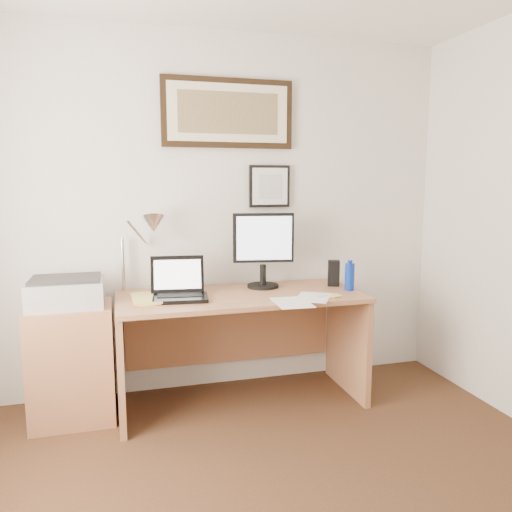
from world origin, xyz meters
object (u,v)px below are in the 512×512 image
object	(u,v)px
book	(132,300)
laptop	(179,289)
desk	(238,325)
printer	(66,292)
side_cabinet	(72,363)
water_bottle	(350,277)
lcd_monitor	(263,246)

from	to	relation	value
book	laptop	size ratio (longest dim) A/B	0.83
desk	printer	xyz separation A→B (m)	(-1.08, -0.03, 0.30)
side_cabinet	printer	distance (m)	0.45
book	laptop	distance (m)	0.30
side_cabinet	printer	size ratio (longest dim) A/B	1.66
book	printer	distance (m)	0.40
water_bottle	lcd_monitor	xyz separation A→B (m)	(-0.54, 0.23, 0.20)
side_cabinet	desk	xyz separation A→B (m)	(1.07, 0.04, 0.15)
desk	water_bottle	bearing A→B (deg)	-12.12
book	lcd_monitor	size ratio (longest dim) A/B	0.58
laptop	book	bearing A→B (deg)	-177.97
side_cabinet	laptop	world-z (taller)	laptop
laptop	printer	xyz separation A→B (m)	(-0.68, 0.06, 0.01)
laptop	lcd_monitor	world-z (taller)	lcd_monitor
laptop	lcd_monitor	size ratio (longest dim) A/B	0.70
side_cabinet	desk	size ratio (longest dim) A/B	0.46
lcd_monitor	printer	distance (m)	1.31
water_bottle	printer	world-z (taller)	water_bottle
water_bottle	book	size ratio (longest dim) A/B	0.61
desk	printer	world-z (taller)	printer
laptop	lcd_monitor	bearing A→B (deg)	15.18
desk	lcd_monitor	world-z (taller)	lcd_monitor
side_cabinet	printer	world-z (taller)	printer
desk	laptop	bearing A→B (deg)	-167.51
water_bottle	desk	size ratio (longest dim) A/B	0.12
water_bottle	printer	size ratio (longest dim) A/B	0.42
water_bottle	lcd_monitor	size ratio (longest dim) A/B	0.36
book	desk	distance (m)	0.74
lcd_monitor	side_cabinet	bearing A→B (deg)	-175.06
side_cabinet	laptop	size ratio (longest dim) A/B	2.00
water_bottle	laptop	bearing A→B (deg)	176.48
lcd_monitor	desk	bearing A→B (deg)	-159.65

